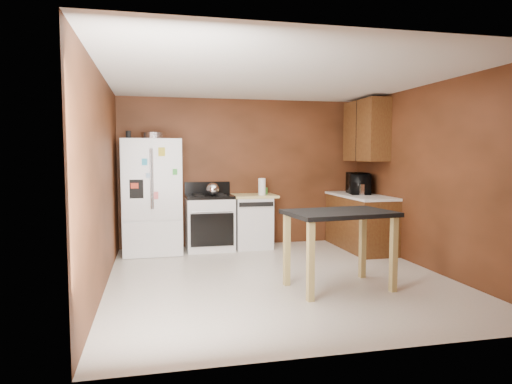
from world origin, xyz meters
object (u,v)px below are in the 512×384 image
object	(u,v)px
pen_cup	(128,135)
refrigerator	(152,196)
roasting_pan	(153,136)
island	(339,223)
toaster	(359,189)
dishwasher	(252,221)
green_canister	(265,191)
gas_range	(210,222)
microwave	(358,184)
kettle	(213,189)
paper_towel	(262,187)

from	to	relation	value
pen_cup	refrigerator	xyz separation A→B (m)	(0.34, 0.14, -0.96)
roasting_pan	island	distance (m)	3.43
toaster	dishwasher	bearing A→B (deg)	145.77
roasting_pan	dishwasher	xyz separation A→B (m)	(1.60, 0.04, -1.40)
pen_cup	island	world-z (taller)	pen_cup
green_canister	island	size ratio (longest dim) A/B	0.09
pen_cup	gas_range	distance (m)	1.88
dishwasher	microwave	bearing A→B (deg)	-10.38
pen_cup	kettle	distance (m)	1.54
paper_towel	island	bearing A→B (deg)	-81.90
paper_towel	toaster	bearing A→B (deg)	-13.33
paper_towel	toaster	world-z (taller)	paper_towel
toaster	microwave	world-z (taller)	microwave
kettle	microwave	xyz separation A→B (m)	(2.44, -0.15, 0.05)
paper_towel	gas_range	size ratio (longest dim) A/B	0.25
refrigerator	kettle	bearing A→B (deg)	-5.12
paper_towel	microwave	size ratio (longest dim) A/B	0.48
refrigerator	dishwasher	world-z (taller)	refrigerator
microwave	gas_range	bearing A→B (deg)	95.90
dishwasher	gas_range	bearing A→B (deg)	-178.06
paper_towel	green_canister	world-z (taller)	paper_towel
kettle	refrigerator	distance (m)	0.96
pen_cup	gas_range	world-z (taller)	pen_cup
microwave	gas_range	xyz separation A→B (m)	(-2.48, 0.30, -0.60)
green_canister	refrigerator	xyz separation A→B (m)	(-1.86, -0.14, -0.05)
roasting_pan	green_canister	distance (m)	2.04
roasting_pan	paper_towel	xyz separation A→B (m)	(1.73, -0.09, -0.82)
toaster	refrigerator	bearing A→B (deg)	155.05
green_canister	island	distance (m)	2.61
paper_towel	gas_range	xyz separation A→B (m)	(-0.86, 0.10, -0.57)
toaster	roasting_pan	bearing A→B (deg)	154.14
roasting_pan	kettle	bearing A→B (deg)	-8.35
pen_cup	refrigerator	size ratio (longest dim) A/B	0.06
pen_cup	kettle	xyz separation A→B (m)	(1.28, 0.05, -0.85)
microwave	dishwasher	bearing A→B (deg)	92.36
paper_towel	green_canister	xyz separation A→B (m)	(0.09, 0.18, -0.08)
pen_cup	toaster	size ratio (longest dim) A/B	0.48
kettle	gas_range	distance (m)	0.56
refrigerator	dishwasher	bearing A→B (deg)	2.99
green_canister	island	xyz separation A→B (m)	(0.25, -2.59, -0.18)
paper_towel	microwave	world-z (taller)	microwave
kettle	refrigerator	world-z (taller)	refrigerator
refrigerator	island	distance (m)	3.24
pen_cup	dishwasher	bearing A→B (deg)	6.49
pen_cup	toaster	distance (m)	3.77
microwave	refrigerator	distance (m)	3.40
pen_cup	island	distance (m)	3.54
pen_cup	green_canister	bearing A→B (deg)	7.22
green_canister	refrigerator	size ratio (longest dim) A/B	0.06
pen_cup	toaster	world-z (taller)	pen_cup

